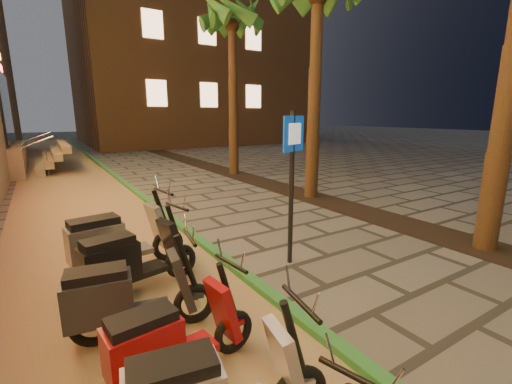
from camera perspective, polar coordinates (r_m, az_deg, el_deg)
parking_strip at (r=11.19m, az=-27.33°, el=-1.60°), size 3.40×60.00×0.01m
green_curb at (r=11.42m, az=-18.87°, el=-0.35°), size 0.18×60.00×0.10m
planting_strip at (r=9.45m, az=17.10°, el=-3.11°), size 1.20×40.00×0.02m
apartment_block at (r=36.53m, az=-12.60°, el=28.31°), size 18.00×16.06×25.00m
palm_d at (r=15.05m, az=-4.02°, el=25.92°), size 2.97×3.02×7.16m
pedestrian_sign at (r=5.61m, az=6.06°, el=4.09°), size 0.54×0.22×2.56m
scooter_7 at (r=3.52m, az=-14.34°, el=-22.86°), size 1.53×0.59×1.08m
scooter_8 at (r=4.24m, az=-21.17°, el=-16.16°), size 1.66×0.69×1.16m
scooter_9 at (r=5.14m, az=-20.40°, el=-10.68°), size 1.71×0.78×1.21m
scooter_10 at (r=5.83m, az=-22.43°, el=-7.63°), size 1.85×0.74×1.30m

